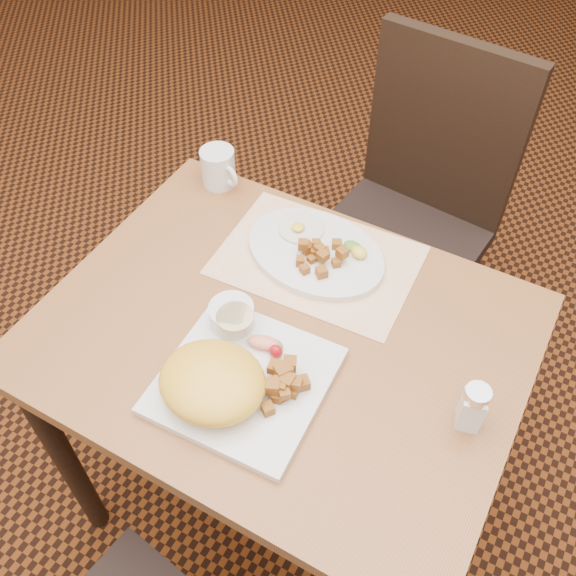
% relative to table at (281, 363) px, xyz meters
% --- Properties ---
extents(ground, '(8.00, 8.00, 0.00)m').
position_rel_table_xyz_m(ground, '(0.00, 0.00, -0.64)').
color(ground, black).
rests_on(ground, ground).
extents(table, '(0.90, 0.70, 0.75)m').
position_rel_table_xyz_m(table, '(0.00, 0.00, 0.00)').
color(table, '#995D2F').
rests_on(table, ground).
extents(chair_far, '(0.46, 0.47, 0.97)m').
position_rel_table_xyz_m(chair_far, '(0.03, 0.69, -0.10)').
color(chair_far, black).
rests_on(chair_far, ground).
extents(placemat, '(0.41, 0.30, 0.00)m').
position_rel_table_xyz_m(placemat, '(-0.02, 0.20, 0.11)').
color(placemat, white).
rests_on(placemat, table).
extents(plate_square, '(0.29, 0.29, 0.02)m').
position_rel_table_xyz_m(plate_square, '(0.00, -0.13, 0.12)').
color(plate_square, silver).
rests_on(plate_square, table).
extents(plate_oval, '(0.34, 0.27, 0.02)m').
position_rel_table_xyz_m(plate_oval, '(-0.03, 0.21, 0.12)').
color(plate_oval, silver).
rests_on(plate_oval, placemat).
extents(hollandaise_mound, '(0.19, 0.17, 0.07)m').
position_rel_table_xyz_m(hollandaise_mound, '(-0.03, -0.18, 0.16)').
color(hollandaise_mound, yellow).
rests_on(hollandaise_mound, plate_square).
extents(ramekin, '(0.09, 0.09, 0.05)m').
position_rel_table_xyz_m(ramekin, '(-0.08, -0.04, 0.15)').
color(ramekin, silver).
rests_on(ramekin, plate_square).
extents(garnish_sq, '(0.08, 0.05, 0.03)m').
position_rel_table_xyz_m(garnish_sq, '(0.01, -0.06, 0.14)').
color(garnish_sq, '#387223').
rests_on(garnish_sq, plate_square).
extents(fried_egg, '(0.10, 0.10, 0.02)m').
position_rel_table_xyz_m(fried_egg, '(-0.09, 0.25, 0.13)').
color(fried_egg, white).
rests_on(fried_egg, plate_oval).
extents(garnish_ov, '(0.06, 0.05, 0.02)m').
position_rel_table_xyz_m(garnish_ov, '(0.04, 0.24, 0.14)').
color(garnish_ov, '#387223').
rests_on(garnish_ov, plate_oval).
extents(salt_shaker, '(0.05, 0.05, 0.10)m').
position_rel_table_xyz_m(salt_shaker, '(0.37, -0.02, 0.16)').
color(salt_shaker, white).
rests_on(salt_shaker, table).
extents(coffee_mug, '(0.11, 0.08, 0.09)m').
position_rel_table_xyz_m(coffee_mug, '(-0.33, 0.31, 0.15)').
color(coffee_mug, silver).
rests_on(coffee_mug, table).
extents(home_fries_sq, '(0.08, 0.11, 0.04)m').
position_rel_table_xyz_m(home_fries_sq, '(0.07, -0.12, 0.15)').
color(home_fries_sq, '#A05D19').
rests_on(home_fries_sq, plate_square).
extents(home_fries_ov, '(0.11, 0.12, 0.04)m').
position_rel_table_xyz_m(home_fries_ov, '(-0.02, 0.19, 0.14)').
color(home_fries_ov, '#A05D19').
rests_on(home_fries_ov, plate_oval).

